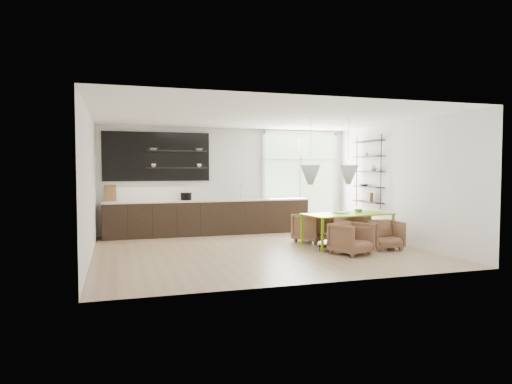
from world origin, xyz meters
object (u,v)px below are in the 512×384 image
at_px(armchair_back_left, 312,228).
at_px(wire_stool, 325,240).
at_px(armchair_back_right, 350,226).
at_px(dining_table, 348,216).
at_px(armchair_front_right, 384,235).
at_px(armchair_front_left, 351,239).

height_order(armchair_back_left, wire_stool, armchair_back_left).
height_order(armchair_back_right, wire_stool, armchair_back_right).
bearing_deg(armchair_back_right, dining_table, 44.97).
xyz_separation_m(dining_table, wire_stool, (-0.80, -0.47, -0.45)).
height_order(dining_table, armchair_front_right, dining_table).
xyz_separation_m(armchair_back_right, armchair_front_right, (0.06, -1.45, -0.03)).
bearing_deg(dining_table, wire_stool, -158.22).
relative_size(armchair_back_right, wire_stool, 2.01).
relative_size(dining_table, armchair_back_right, 2.81).
bearing_deg(armchair_back_right, armchair_front_right, 78.52).
distance_m(armchair_front_right, wire_stool, 1.37).
height_order(armchair_front_left, wire_stool, armchair_front_left).
bearing_deg(armchair_back_right, wire_stool, 31.05).
xyz_separation_m(armchair_back_right, armchair_front_left, (-0.94, -1.79, -0.02)).
bearing_deg(armchair_front_right, wire_stool, 178.84).
distance_m(armchair_back_left, armchair_front_left, 1.70).
distance_m(dining_table, wire_stool, 1.03).
distance_m(armchair_back_right, armchair_front_right, 1.45).
relative_size(dining_table, wire_stool, 5.64).
distance_m(armchair_back_right, armchair_front_left, 2.02).
bearing_deg(armchair_back_left, armchair_front_right, 99.50).
height_order(dining_table, armchair_back_right, dining_table).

